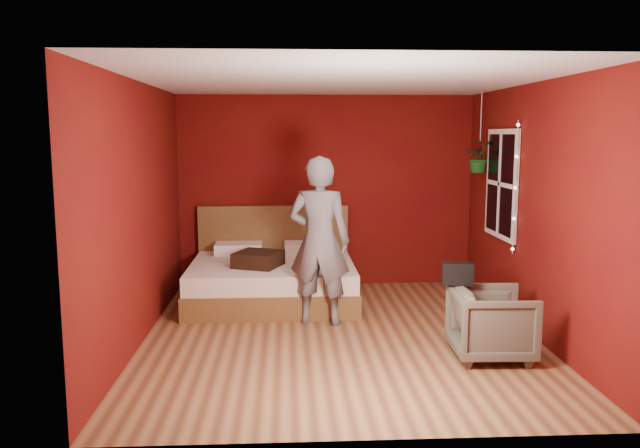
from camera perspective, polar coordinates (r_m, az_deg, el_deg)
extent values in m
plane|color=#9D673E|center=(6.60, 1.77, -10.13)|extent=(4.50, 4.50, 0.00)
cube|color=#5F130A|center=(8.55, 0.53, 3.02)|extent=(4.00, 0.02, 2.60)
cube|color=#5F130A|center=(4.09, 4.53, -2.78)|extent=(4.00, 0.02, 2.60)
cube|color=#5F130A|center=(6.46, -16.25, 0.98)|extent=(0.02, 4.50, 2.60)
cube|color=#5F130A|center=(6.78, 19.01, 1.20)|extent=(0.02, 4.50, 2.60)
cube|color=silver|center=(6.28, 1.88, 13.09)|extent=(4.00, 4.50, 0.02)
cube|color=white|center=(7.59, 16.26, 3.54)|extent=(0.04, 0.97, 1.27)
cube|color=black|center=(7.58, 16.15, 3.54)|extent=(0.02, 0.85, 1.15)
cube|color=white|center=(7.58, 16.12, 3.54)|extent=(0.03, 0.05, 1.15)
cube|color=white|center=(7.58, 16.12, 3.54)|extent=(0.03, 0.85, 0.05)
cylinder|color=silver|center=(7.08, 17.42, 3.18)|extent=(0.01, 0.01, 1.45)
sphere|color=#FFF2CC|center=(7.17, 17.19, -2.20)|extent=(0.04, 0.04, 0.04)
sphere|color=#FFF2CC|center=(7.12, 17.31, 0.47)|extent=(0.04, 0.04, 0.04)
sphere|color=#FFF2CC|center=(7.08, 17.42, 3.18)|extent=(0.04, 0.04, 0.04)
sphere|color=#FFF2CC|center=(7.06, 17.54, 5.91)|extent=(0.04, 0.04, 0.04)
sphere|color=#FFF2CC|center=(7.06, 17.66, 8.64)|extent=(0.04, 0.04, 0.04)
cube|color=brown|center=(7.82, -4.36, -6.12)|extent=(2.03, 1.72, 0.28)
cube|color=silver|center=(7.76, -4.38, -4.31)|extent=(1.98, 1.69, 0.22)
cube|color=brown|center=(8.54, -4.27, -2.05)|extent=(2.03, 0.08, 1.11)
cube|color=white|center=(8.32, -7.45, -2.23)|extent=(0.61, 0.38, 0.14)
cube|color=white|center=(8.29, -1.16, -2.18)|extent=(0.61, 0.38, 0.14)
imported|color=slate|center=(6.79, -0.07, -1.55)|extent=(0.76, 0.59, 1.85)
imported|color=#605B4B|center=(6.09, 15.43, -8.77)|extent=(0.75, 0.73, 0.66)
cube|color=black|center=(6.10, 12.47, -4.42)|extent=(0.31, 0.19, 0.21)
cube|color=black|center=(7.50, -5.66, -3.21)|extent=(0.65, 0.65, 0.18)
cylinder|color=silver|center=(8.09, 14.52, 9.51)|extent=(0.01, 0.01, 0.61)
imported|color=#195317|center=(8.09, 14.39, 5.95)|extent=(0.45, 0.43, 0.39)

